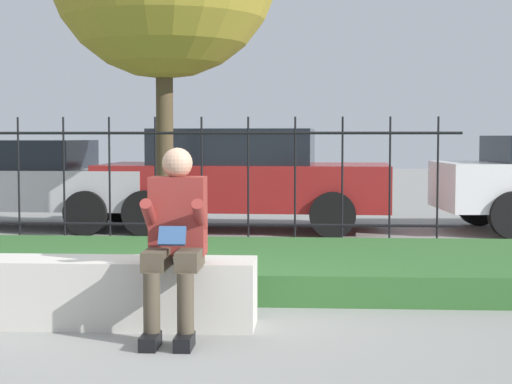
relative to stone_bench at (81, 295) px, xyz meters
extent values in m
plane|color=gray|center=(0.37, 0.00, -0.21)|extent=(60.00, 60.00, 0.00)
cube|color=beige|center=(0.00, 0.00, 0.03)|extent=(2.51, 0.50, 0.48)
cube|color=#9B978F|center=(0.00, 0.00, -0.17)|extent=(2.41, 0.46, 0.08)
cube|color=black|center=(0.62, -0.65, -0.17)|extent=(0.11, 0.26, 0.09)
cylinder|color=#4C4233|center=(0.62, -0.59, 0.07)|extent=(0.11, 0.11, 0.39)
cube|color=#4C4233|center=(0.62, -0.38, 0.33)|extent=(0.15, 0.42, 0.13)
cube|color=black|center=(0.84, -0.65, -0.17)|extent=(0.11, 0.26, 0.09)
cylinder|color=#4C4233|center=(0.84, -0.59, 0.07)|extent=(0.11, 0.11, 0.39)
cube|color=#4C4233|center=(0.84, -0.38, 0.33)|extent=(0.15, 0.42, 0.13)
cube|color=maroon|center=(0.73, -0.17, 0.60)|extent=(0.38, 0.24, 0.54)
sphere|color=tan|center=(0.73, -0.19, 0.96)|extent=(0.21, 0.21, 0.21)
cylinder|color=maroon|center=(0.56, -0.33, 0.62)|extent=(0.08, 0.29, 0.24)
cylinder|color=maroon|center=(0.90, -0.33, 0.62)|extent=(0.08, 0.29, 0.24)
cube|color=#335689|center=(0.73, -0.43, 0.49)|extent=(0.18, 0.09, 0.13)
cube|color=#33662D|center=(0.37, 2.01, -0.09)|extent=(8.04, 2.61, 0.25)
cylinder|color=black|center=(0.37, 3.99, 0.10)|extent=(6.04, 0.03, 0.03)
cylinder|color=black|center=(0.37, 3.99, 1.18)|extent=(6.04, 0.03, 0.03)
cylinder|color=black|center=(-1.83, 3.99, 0.58)|extent=(0.02, 0.02, 1.58)
cylinder|color=black|center=(-1.28, 3.99, 0.58)|extent=(0.02, 0.02, 1.58)
cylinder|color=black|center=(-0.73, 3.99, 0.58)|extent=(0.02, 0.02, 1.58)
cylinder|color=black|center=(-0.18, 3.99, 0.58)|extent=(0.02, 0.02, 1.58)
cylinder|color=black|center=(0.37, 3.99, 0.58)|extent=(0.02, 0.02, 1.58)
cylinder|color=black|center=(0.92, 3.99, 0.58)|extent=(0.02, 0.02, 1.58)
cylinder|color=black|center=(1.47, 3.99, 0.58)|extent=(0.02, 0.02, 1.58)
cylinder|color=black|center=(2.02, 3.99, 0.58)|extent=(0.02, 0.02, 1.58)
cylinder|color=black|center=(2.57, 3.99, 0.58)|extent=(0.02, 0.02, 1.58)
cylinder|color=black|center=(3.12, 3.99, 0.58)|extent=(0.02, 0.02, 1.58)
cylinder|color=black|center=(4.21, 7.20, 0.10)|extent=(0.65, 0.24, 0.63)
cube|color=maroon|center=(0.71, 6.34, 0.42)|extent=(4.20, 1.98, 0.65)
cube|color=black|center=(0.54, 6.35, 0.99)|extent=(2.34, 1.68, 0.51)
cylinder|color=black|center=(1.95, 5.40, 0.10)|extent=(0.63, 0.23, 0.62)
cylinder|color=black|center=(2.02, 7.17, 0.10)|extent=(0.63, 0.23, 0.62)
cylinder|color=black|center=(-0.61, 5.52, 0.10)|extent=(0.63, 0.23, 0.62)
cylinder|color=black|center=(-0.53, 7.28, 0.10)|extent=(0.63, 0.23, 0.62)
cube|color=#B7B7BC|center=(-2.63, 6.46, 0.38)|extent=(4.07, 1.94, 0.57)
cube|color=black|center=(-2.79, 6.46, 0.87)|extent=(2.26, 1.65, 0.42)
cylinder|color=black|center=(-1.43, 5.54, 0.09)|extent=(0.62, 0.23, 0.61)
cylinder|color=black|center=(-1.36, 7.27, 0.09)|extent=(0.62, 0.23, 0.61)
cylinder|color=#4C3D28|center=(-0.16, 4.54, 1.14)|extent=(0.21, 0.21, 2.71)
camera|label=1|loc=(1.64, -5.99, 1.14)|focal=60.00mm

